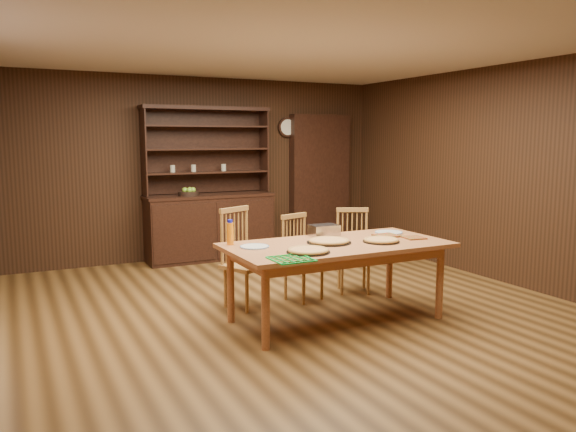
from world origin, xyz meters
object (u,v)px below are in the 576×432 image
dining_table (337,251)px  chair_right (353,247)px  china_hutch (209,218)px  juice_bottle (230,233)px  chair_left (241,254)px  chair_center (300,254)px

dining_table → chair_right: bearing=48.7°
china_hutch → juice_bottle: size_ratio=9.22×
chair_left → juice_bottle: 0.64m
dining_table → juice_bottle: bearing=157.8°
chair_left → juice_bottle: size_ratio=4.36×
dining_table → juice_bottle: 1.02m
dining_table → chair_left: size_ratio=2.04×
dining_table → chair_right: chair_right is taller
chair_center → dining_table: bearing=-109.7°
dining_table → chair_right: size_ratio=2.22×
dining_table → chair_right: (0.73, 0.83, -0.18)m
dining_table → chair_left: chair_left is taller
chair_left → chair_right: (1.36, -0.02, -0.05)m
china_hutch → dining_table: size_ratio=1.04×
juice_bottle → chair_right: bearing=15.3°
chair_center → chair_right: (0.70, 0.02, 0.01)m
china_hutch → chair_left: size_ratio=2.12×
china_hutch → chair_left: (-0.45, -2.33, -0.05)m
chair_left → chair_center: size_ratio=1.11×
chair_center → chair_right: size_ratio=0.98×
china_hutch → juice_bottle: (-0.74, -2.80, 0.27)m
chair_center → juice_bottle: (-0.96, -0.44, 0.37)m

